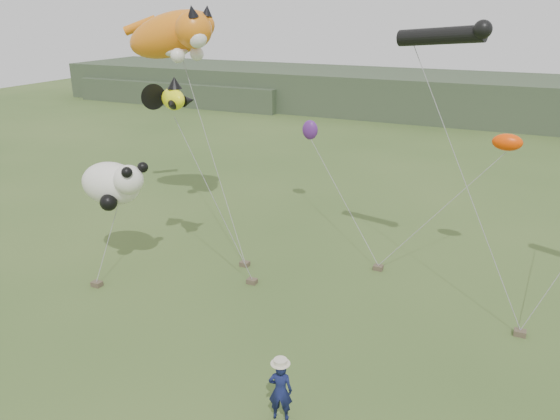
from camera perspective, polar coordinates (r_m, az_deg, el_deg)
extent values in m
plane|color=#385123|center=(16.70, -2.55, -16.97)|extent=(120.00, 120.00, 0.00)
cube|color=#2D3D28|center=(57.69, 18.58, 11.13)|extent=(90.00, 12.00, 4.00)
cube|color=#2D3D28|center=(65.43, -9.44, 12.19)|extent=(25.00, 8.00, 2.50)
imported|color=#121845|center=(14.80, 0.04, -18.36)|extent=(0.72, 0.56, 1.73)
cube|color=brown|center=(22.96, -3.70, -5.63)|extent=(0.38, 0.30, 0.19)
cube|color=brown|center=(21.55, -2.94, -7.43)|extent=(0.38, 0.30, 0.19)
cube|color=brown|center=(20.01, 23.78, -11.66)|extent=(0.38, 0.30, 0.19)
cube|color=brown|center=(22.48, -18.59, -7.33)|extent=(0.38, 0.30, 0.19)
cube|color=brown|center=(22.95, 10.22, -5.94)|extent=(0.38, 0.30, 0.19)
ellipsoid|color=orange|center=(26.80, -11.24, 17.55)|extent=(4.96, 3.00, 3.01)
sphere|color=orange|center=(25.05, -9.03, 18.12)|extent=(1.60, 1.60, 1.60)
cone|color=black|center=(24.52, -9.18, 19.84)|extent=(0.50, 0.61, 0.60)
cone|color=black|center=(25.18, -7.64, 19.92)|extent=(0.50, 0.57, 0.57)
sphere|color=silver|center=(24.65, -8.61, 17.29)|extent=(0.80, 0.80, 0.80)
ellipsoid|color=silver|center=(26.51, -11.15, 15.99)|extent=(1.56, 0.78, 0.49)
sphere|color=silver|center=(24.97, -10.64, 15.57)|extent=(0.62, 0.62, 0.62)
sphere|color=silver|center=(25.90, -8.69, 15.84)|extent=(0.62, 0.62, 0.62)
cylinder|color=orange|center=(28.74, -14.39, 18.18)|extent=(1.65, 1.21, 0.96)
ellipsoid|color=#F7FD12|center=(20.48, -11.11, 11.31)|extent=(1.63, 1.34, 0.87)
cone|color=black|center=(21.49, -13.45, 11.54)|extent=(1.14, 1.20, 0.96)
cone|color=black|center=(20.34, -10.98, 12.93)|extent=(0.53, 0.53, 0.43)
cone|color=black|center=(19.89, -11.22, 10.73)|extent=(0.56, 0.59, 0.43)
cone|color=black|center=(20.75, -9.50, 11.22)|extent=(0.56, 0.59, 0.43)
cylinder|color=black|center=(20.08, 16.44, 17.05)|extent=(3.10, 1.33, 0.80)
sphere|color=black|center=(19.42, 20.42, 17.27)|extent=(0.60, 0.60, 0.60)
ellipsoid|color=white|center=(22.73, -17.24, 2.66)|extent=(2.59, 1.73, 1.73)
sphere|color=white|center=(21.68, -15.55, 3.06)|extent=(1.15, 1.15, 1.15)
sphere|color=black|center=(21.10, -15.71, 3.80)|extent=(0.42, 0.42, 0.42)
sphere|color=black|center=(21.64, -14.15, 4.35)|extent=(0.42, 0.42, 0.42)
sphere|color=black|center=(22.03, -17.48, 0.76)|extent=(0.67, 0.67, 0.67)
sphere|color=black|center=(23.54, -18.10, 2.18)|extent=(0.67, 0.67, 0.67)
ellipsoid|color=#F73F02|center=(22.59, 22.67, 6.55)|extent=(1.12, 0.65, 0.65)
ellipsoid|color=#532073|center=(28.06, 3.16, 8.36)|extent=(0.82, 0.54, 1.00)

